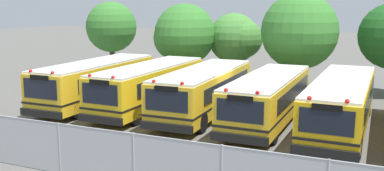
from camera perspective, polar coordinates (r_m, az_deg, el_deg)
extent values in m
plane|color=#595651|center=(23.02, 5.57, -4.36)|extent=(160.00, 160.00, 0.00)
cube|color=yellow|center=(26.56, -12.36, 0.53)|extent=(2.56, 9.39, 2.10)
cube|color=white|center=(26.39, -12.46, 2.90)|extent=(2.51, 9.21, 0.12)
cube|color=black|center=(23.12, -19.14, -3.48)|extent=(2.56, 0.17, 0.36)
cube|color=black|center=(22.90, -19.24, -0.43)|extent=(2.06, 0.07, 1.01)
cube|color=black|center=(26.04, -9.73, 1.17)|extent=(0.08, 7.32, 0.76)
cube|color=black|center=(27.49, -14.19, 1.49)|extent=(0.08, 7.32, 0.76)
cube|color=black|center=(26.63, -12.33, -0.36)|extent=(2.59, 9.49, 0.10)
sphere|color=red|center=(22.43, -17.77, 1.60)|extent=(0.18, 0.18, 0.18)
sphere|color=red|center=(23.35, -20.33, 1.78)|extent=(0.18, 0.18, 0.18)
cube|color=black|center=(22.79, -19.34, 0.98)|extent=(1.13, 0.09, 0.24)
cylinder|color=black|center=(23.51, -14.71, -3.09)|extent=(0.29, 1.00, 1.00)
cylinder|color=black|center=(24.91, -18.77, -2.55)|extent=(0.29, 1.00, 1.00)
cylinder|color=black|center=(28.50, -7.10, -0.47)|extent=(0.29, 1.00, 1.00)
cylinder|color=black|center=(29.68, -10.82, -0.14)|extent=(0.29, 1.00, 1.00)
cube|color=yellow|center=(24.88, -5.50, 0.02)|extent=(2.57, 9.42, 2.06)
cube|color=white|center=(24.70, -5.55, 2.51)|extent=(2.51, 9.23, 0.12)
cube|color=black|center=(21.17, -11.92, -4.38)|extent=(2.47, 0.20, 0.36)
cube|color=black|center=(20.93, -11.97, -1.12)|extent=(1.98, 0.09, 0.99)
cube|color=black|center=(24.50, -2.68, 0.68)|extent=(0.16, 7.32, 0.74)
cube|color=black|center=(25.70, -7.56, 1.06)|extent=(0.16, 7.32, 0.74)
cube|color=black|center=(24.95, -5.49, -0.91)|extent=(2.59, 9.52, 0.10)
sphere|color=red|center=(20.54, -10.28, 1.05)|extent=(0.18, 0.18, 0.18)
sphere|color=red|center=(21.32, -13.22, 1.28)|extent=(0.18, 0.18, 0.18)
cube|color=black|center=(20.82, -12.04, 0.39)|extent=(1.09, 0.10, 0.24)
cylinder|color=black|center=(21.77, -7.35, -3.91)|extent=(0.30, 1.00, 1.00)
cylinder|color=black|center=(22.94, -11.90, -3.31)|extent=(0.30, 1.00, 1.00)
cylinder|color=black|center=(27.08, -0.46, -0.97)|extent=(0.30, 1.00, 1.00)
cylinder|color=black|center=(28.03, -4.42, -0.61)|extent=(0.30, 1.00, 1.00)
cube|color=yellow|center=(23.54, 1.63, -0.60)|extent=(2.69, 9.42, 2.01)
cube|color=white|center=(23.36, 1.64, 1.97)|extent=(2.64, 9.23, 0.12)
cube|color=black|center=(19.48, -3.41, -5.47)|extent=(2.57, 0.21, 0.36)
cube|color=black|center=(19.23, -3.38, -2.03)|extent=(2.06, 0.10, 0.97)
cube|color=black|center=(23.34, 4.83, 0.08)|extent=(0.18, 7.31, 0.72)
cube|color=black|center=(24.22, -0.94, 0.50)|extent=(0.18, 7.31, 0.72)
cube|color=black|center=(23.62, 1.62, -1.55)|extent=(2.72, 9.52, 0.10)
sphere|color=red|center=(18.94, -1.30, 0.27)|extent=(0.18, 0.18, 0.18)
sphere|color=red|center=(19.53, -5.01, 0.55)|extent=(0.18, 0.18, 0.18)
cube|color=black|center=(19.11, -3.41, -0.44)|extent=(1.13, 0.10, 0.24)
cylinder|color=black|center=(20.35, 1.25, -4.84)|extent=(0.30, 1.01, 1.00)
cylinder|color=black|center=(21.23, -4.39, -4.22)|extent=(0.30, 1.01, 1.00)
cylinder|color=black|center=(26.05, 6.19, -1.49)|extent=(0.30, 1.01, 1.00)
cylinder|color=black|center=(26.74, 1.59, -1.12)|extent=(0.30, 1.01, 1.00)
cube|color=yellow|center=(22.18, 9.96, -1.54)|extent=(2.47, 9.37, 1.94)
cube|color=white|center=(21.99, 10.05, 1.08)|extent=(2.42, 9.18, 0.12)
cube|color=black|center=(17.95, 6.15, -6.92)|extent=(2.46, 0.18, 0.36)
cube|color=black|center=(17.69, 6.27, -3.35)|extent=(1.97, 0.07, 0.93)
cube|color=black|center=(22.15, 13.25, -0.86)|extent=(0.09, 7.30, 0.70)
cube|color=black|center=(22.72, 7.18, -0.38)|extent=(0.09, 7.30, 0.70)
cube|color=black|center=(22.26, 9.93, -2.52)|extent=(2.50, 9.47, 0.10)
sphere|color=red|center=(17.49, 8.55, -0.94)|extent=(0.18, 0.18, 0.18)
sphere|color=red|center=(17.88, 4.46, -0.61)|extent=(0.18, 0.18, 0.18)
cube|color=black|center=(17.56, 6.29, -1.71)|extent=(1.08, 0.09, 0.24)
cylinder|color=black|center=(19.04, 10.58, -6.11)|extent=(0.29, 1.00, 1.00)
cylinder|color=black|center=(19.61, 4.50, -5.47)|extent=(0.29, 1.00, 1.00)
cylinder|color=black|center=(24.89, 13.90, -2.31)|extent=(0.29, 1.00, 1.00)
cylinder|color=black|center=(25.33, 9.16, -1.91)|extent=(0.29, 1.00, 1.00)
cube|color=yellow|center=(21.85, 18.93, -2.09)|extent=(2.58, 10.60, 1.97)
cube|color=white|center=(21.66, 19.09, 0.62)|extent=(2.53, 10.39, 0.12)
cube|color=black|center=(16.92, 16.89, -8.42)|extent=(2.46, 0.20, 0.36)
cube|color=black|center=(16.63, 17.12, -4.57)|extent=(1.98, 0.09, 0.95)
cube|color=black|center=(22.01, 22.22, -1.38)|extent=(0.18, 8.24, 0.71)
cube|color=black|center=(22.22, 15.92, -0.89)|extent=(0.18, 8.24, 0.71)
cube|color=black|center=(21.94, 18.87, -3.10)|extent=(2.61, 10.71, 0.10)
sphere|color=red|center=(16.55, 19.62, -1.97)|extent=(0.18, 0.18, 0.18)
sphere|color=red|center=(16.71, 15.10, -1.61)|extent=(0.18, 0.18, 0.18)
cube|color=black|center=(16.50, 17.22, -2.79)|extent=(1.08, 0.10, 0.24)
cylinder|color=black|center=(18.24, 20.86, -7.38)|extent=(0.30, 1.00, 1.00)
cylinder|color=black|center=(18.46, 14.22, -6.79)|extent=(0.30, 1.00, 1.00)
cylinder|color=black|center=(25.36, 22.01, -2.54)|extent=(0.30, 1.00, 1.00)
cylinder|color=black|center=(25.52, 17.24, -2.16)|extent=(0.30, 1.00, 1.00)
cylinder|color=#4C3823|center=(37.58, -10.35, 3.24)|extent=(0.45, 0.45, 2.49)
sphere|color=#387A2D|center=(37.34, -10.50, 7.53)|extent=(4.21, 4.21, 4.21)
sphere|color=#387A2D|center=(36.83, -9.70, 7.26)|extent=(2.68, 2.68, 2.68)
cylinder|color=#4C3823|center=(32.63, -0.93, 1.93)|extent=(0.42, 0.42, 2.05)
sphere|color=#387A2D|center=(32.34, -0.94, 6.70)|extent=(4.51, 4.51, 4.51)
sphere|color=#387A2D|center=(32.77, -2.10, 6.24)|extent=(3.38, 3.38, 3.38)
cylinder|color=#4C3823|center=(33.23, 5.41, 2.01)|extent=(0.40, 0.40, 2.02)
sphere|color=#478438|center=(32.96, 5.48, 6.18)|extent=(3.76, 3.76, 3.76)
sphere|color=#478438|center=(32.53, 6.69, 6.07)|extent=(2.87, 2.87, 2.87)
cylinder|color=#4C3823|center=(30.20, 13.61, 1.14)|extent=(0.41, 0.41, 2.26)
sphere|color=#387A2D|center=(29.88, 13.86, 6.89)|extent=(5.07, 5.07, 5.07)
sphere|color=#387A2D|center=(29.55, 14.81, 7.08)|extent=(3.18, 3.18, 3.18)
cylinder|color=#9EA0A3|center=(16.07, -16.90, -7.90)|extent=(0.07, 0.07, 1.87)
cylinder|color=#9EA0A3|center=(14.38, -7.60, -9.72)|extent=(0.07, 0.07, 1.87)
cube|color=#ADB2B7|center=(14.38, -7.60, -9.72)|extent=(24.03, 0.02, 1.83)
cylinder|color=#9EA0A3|center=(14.09, -7.68, -6.26)|extent=(24.03, 0.04, 0.04)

